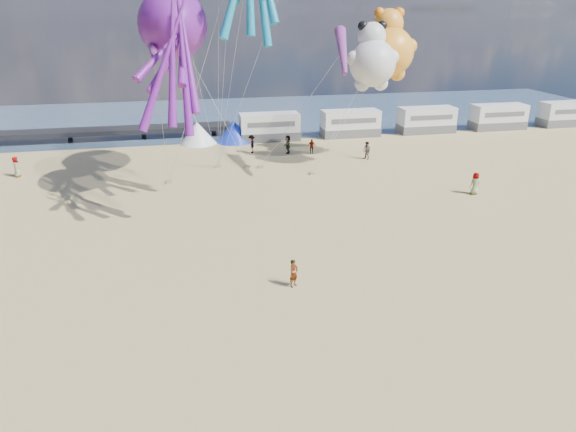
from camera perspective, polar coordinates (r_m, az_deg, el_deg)
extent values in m
plane|color=tan|center=(21.64, 0.53, -17.50)|extent=(120.00, 120.00, 0.00)
plane|color=#364D68|center=(72.71, -8.87, 10.85)|extent=(120.00, 120.00, 0.00)
cube|color=silver|center=(58.42, -2.07, 9.87)|extent=(6.60, 2.50, 3.00)
cube|color=silver|center=(60.70, 6.94, 10.19)|extent=(6.60, 2.50, 3.00)
cube|color=silver|center=(64.33, 15.13, 10.26)|extent=(6.60, 2.50, 3.00)
cube|color=silver|center=(69.07, 22.32, 10.16)|extent=(6.60, 2.50, 3.00)
cube|color=silver|center=(74.73, 28.50, 9.95)|extent=(6.60, 2.50, 3.00)
cone|color=white|center=(57.71, -10.02, 9.10)|extent=(4.00, 4.00, 2.40)
cone|color=#1933CC|center=(57.96, -6.02, 9.36)|extent=(4.00, 4.00, 2.40)
imported|color=tan|center=(27.32, 0.63, -6.38)|extent=(0.68, 0.63, 1.55)
imported|color=#7F6659|center=(43.48, 20.08, 3.41)|extent=(0.70, 0.51, 1.78)
imported|color=#7F6659|center=(51.26, 8.75, 7.19)|extent=(0.90, 1.03, 1.77)
imported|color=#7F6659|center=(53.19, -4.06, 7.98)|extent=(0.82, 0.99, 1.86)
imported|color=#7F6659|center=(52.94, 2.63, 7.75)|extent=(1.08, 0.80, 1.50)
imported|color=#7F6659|center=(52.96, -0.02, 7.97)|extent=(0.80, 1.17, 1.85)
imported|color=#7F6659|center=(51.14, -27.94, 4.85)|extent=(0.48, 0.69, 1.82)
cube|color=gray|center=(44.93, -13.05, 3.73)|extent=(0.50, 0.35, 0.22)
cube|color=gray|center=(48.24, -4.52, 5.49)|extent=(0.50, 0.35, 0.22)
cube|color=gray|center=(46.10, 2.71, 4.75)|extent=(0.50, 0.35, 0.22)
cube|color=gray|center=(48.12, -3.07, 5.49)|extent=(0.50, 0.35, 0.22)
cube|color=gray|center=(48.64, -7.76, 5.50)|extent=(0.50, 0.35, 0.22)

